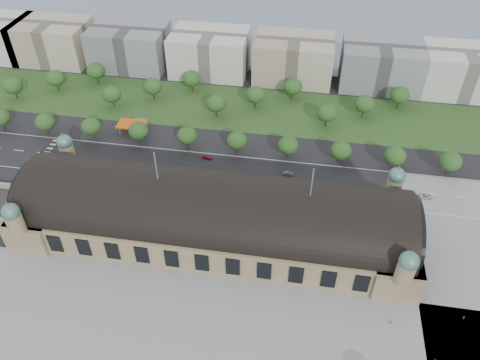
% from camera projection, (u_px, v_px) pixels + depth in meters
% --- Properties ---
extents(ground, '(900.00, 900.00, 0.00)m').
position_uv_depth(ground, '(214.00, 234.00, 183.32)').
color(ground, black).
rests_on(ground, ground).
extents(station, '(150.00, 48.40, 44.30)m').
position_uv_depth(station, '(213.00, 215.00, 176.66)').
color(station, '#99885F').
rests_on(station, ground).
extents(plaza_south, '(190.00, 48.00, 0.12)m').
position_uv_depth(plaza_south, '(217.00, 338.00, 149.03)').
color(plaza_south, gray).
rests_on(plaza_south, ground).
extents(road_slab, '(260.00, 26.00, 0.10)m').
position_uv_depth(road_slab, '(189.00, 168.00, 214.34)').
color(road_slab, black).
rests_on(road_slab, ground).
extents(grass_belt, '(300.00, 45.00, 0.10)m').
position_uv_depth(grass_belt, '(222.00, 107.00, 255.04)').
color(grass_belt, '#2C4B1E').
rests_on(grass_belt, ground).
extents(petrol_station, '(14.00, 13.00, 5.05)m').
position_uv_depth(petrol_station, '(136.00, 124.00, 237.13)').
color(petrol_station, '#CF520C').
rests_on(petrol_station, ground).
extents(office_1, '(45.00, 32.00, 24.00)m').
position_uv_depth(office_1, '(53.00, 41.00, 291.55)').
color(office_1, '#B5A88E').
rests_on(office_1, ground).
extents(office_2, '(45.00, 32.00, 24.00)m').
position_uv_depth(office_2, '(130.00, 47.00, 285.36)').
color(office_2, gray).
rests_on(office_2, ground).
extents(office_3, '(45.00, 32.00, 24.00)m').
position_uv_depth(office_3, '(210.00, 52.00, 279.17)').
color(office_3, beige).
rests_on(office_3, ground).
extents(office_4, '(45.00, 32.00, 24.00)m').
position_uv_depth(office_4, '(293.00, 59.00, 272.98)').
color(office_4, '#B5A88E').
rests_on(office_4, ground).
extents(office_5, '(45.00, 32.00, 24.00)m').
position_uv_depth(office_5, '(381.00, 65.00, 266.78)').
color(office_5, gray).
rests_on(office_5, ground).
extents(office_6, '(45.00, 32.00, 24.00)m').
position_uv_depth(office_6, '(463.00, 71.00, 261.21)').
color(office_6, beige).
rests_on(office_6, ground).
extents(tree_row_0, '(9.60, 9.60, 11.52)m').
position_uv_depth(tree_row_0, '(0.00, 118.00, 233.18)').
color(tree_row_0, '#2D2116').
rests_on(tree_row_0, ground).
extents(tree_row_1, '(9.60, 9.60, 11.52)m').
position_uv_depth(tree_row_1, '(45.00, 122.00, 230.21)').
color(tree_row_1, '#2D2116').
rests_on(tree_row_1, ground).
extents(tree_row_2, '(9.60, 9.60, 11.52)m').
position_uv_depth(tree_row_2, '(91.00, 127.00, 227.24)').
color(tree_row_2, '#2D2116').
rests_on(tree_row_2, ground).
extents(tree_row_3, '(9.60, 9.60, 11.52)m').
position_uv_depth(tree_row_3, '(138.00, 131.00, 224.26)').
color(tree_row_3, '#2D2116').
rests_on(tree_row_3, ground).
extents(tree_row_4, '(9.60, 9.60, 11.52)m').
position_uv_depth(tree_row_4, '(187.00, 136.00, 221.29)').
color(tree_row_4, '#2D2116').
rests_on(tree_row_4, ground).
extents(tree_row_5, '(9.60, 9.60, 11.52)m').
position_uv_depth(tree_row_5, '(237.00, 141.00, 218.32)').
color(tree_row_5, '#2D2116').
rests_on(tree_row_5, ground).
extents(tree_row_6, '(9.60, 9.60, 11.52)m').
position_uv_depth(tree_row_6, '(288.00, 145.00, 215.35)').
color(tree_row_6, '#2D2116').
rests_on(tree_row_6, ground).
extents(tree_row_7, '(9.60, 9.60, 11.52)m').
position_uv_depth(tree_row_7, '(341.00, 151.00, 212.38)').
color(tree_row_7, '#2D2116').
rests_on(tree_row_7, ground).
extents(tree_row_8, '(9.60, 9.60, 11.52)m').
position_uv_depth(tree_row_8, '(395.00, 156.00, 209.41)').
color(tree_row_8, '#2D2116').
rests_on(tree_row_8, ground).
extents(tree_row_9, '(9.60, 9.60, 11.52)m').
position_uv_depth(tree_row_9, '(451.00, 161.00, 206.43)').
color(tree_row_9, '#2D2116').
rests_on(tree_row_9, ground).
extents(tree_belt_0, '(10.40, 10.40, 12.48)m').
position_uv_depth(tree_belt_0, '(13.00, 86.00, 256.55)').
color(tree_belt_0, '#2D2116').
rests_on(tree_belt_0, ground).
extents(tree_belt_1, '(10.40, 10.40, 12.48)m').
position_uv_depth(tree_belt_1, '(55.00, 78.00, 263.21)').
color(tree_belt_1, '#2D2116').
rests_on(tree_belt_1, ground).
extents(tree_belt_2, '(10.40, 10.40, 12.48)m').
position_uv_depth(tree_belt_2, '(96.00, 71.00, 269.87)').
color(tree_belt_2, '#2D2116').
rests_on(tree_belt_2, ground).
extents(tree_belt_3, '(10.40, 10.40, 12.48)m').
position_uv_depth(tree_belt_3, '(112.00, 94.00, 249.49)').
color(tree_belt_3, '#2D2116').
rests_on(tree_belt_3, ground).
extents(tree_belt_4, '(10.40, 10.40, 12.48)m').
position_uv_depth(tree_belt_4, '(153.00, 86.00, 256.16)').
color(tree_belt_4, '#2D2116').
rests_on(tree_belt_4, ground).
extents(tree_belt_5, '(10.40, 10.40, 12.48)m').
position_uv_depth(tree_belt_5, '(192.00, 79.00, 262.82)').
color(tree_belt_5, '#2D2116').
rests_on(tree_belt_5, ground).
extents(tree_belt_6, '(10.40, 10.40, 12.48)m').
position_uv_depth(tree_belt_6, '(216.00, 103.00, 242.44)').
color(tree_belt_6, '#2D2116').
rests_on(tree_belt_6, ground).
extents(tree_belt_7, '(10.40, 10.40, 12.48)m').
position_uv_depth(tree_belt_7, '(256.00, 95.00, 249.10)').
color(tree_belt_7, '#2D2116').
rests_on(tree_belt_7, ground).
extents(tree_belt_8, '(10.40, 10.40, 12.48)m').
position_uv_depth(tree_belt_8, '(293.00, 87.00, 255.76)').
color(tree_belt_8, '#2D2116').
rests_on(tree_belt_8, ground).
extents(tree_belt_9, '(10.40, 10.40, 12.48)m').
position_uv_depth(tree_belt_9, '(327.00, 113.00, 235.38)').
color(tree_belt_9, '#2D2116').
rests_on(tree_belt_9, ground).
extents(tree_belt_10, '(10.40, 10.40, 12.48)m').
position_uv_depth(tree_belt_10, '(365.00, 104.00, 242.04)').
color(tree_belt_10, '#2D2116').
rests_on(tree_belt_10, ground).
extents(tree_belt_11, '(10.40, 10.40, 12.48)m').
position_uv_depth(tree_belt_11, '(400.00, 95.00, 248.70)').
color(tree_belt_11, '#2D2116').
rests_on(tree_belt_11, ground).
extents(traffic_car_0, '(3.93, 1.61, 1.33)m').
position_uv_depth(traffic_car_0, '(33.00, 159.00, 218.50)').
color(traffic_car_0, silver).
rests_on(traffic_car_0, ground).
extents(traffic_car_2, '(4.94, 2.43, 1.35)m').
position_uv_depth(traffic_car_2, '(113.00, 166.00, 214.84)').
color(traffic_car_2, black).
rests_on(traffic_car_2, ground).
extents(traffic_car_3, '(4.95, 2.44, 1.38)m').
position_uv_depth(traffic_car_3, '(207.00, 158.00, 219.45)').
color(traffic_car_3, maroon).
rests_on(traffic_car_3, ground).
extents(traffic_car_4, '(4.22, 1.98, 1.40)m').
position_uv_depth(traffic_car_4, '(202.00, 183.00, 205.36)').
color(traffic_car_4, '#1D1A4A').
rests_on(traffic_car_4, ground).
extents(traffic_car_5, '(4.94, 1.86, 1.61)m').
position_uv_depth(traffic_car_5, '(288.00, 173.00, 210.31)').
color(traffic_car_5, '#4F5156').
rests_on(traffic_car_5, ground).
extents(traffic_car_6, '(5.91, 3.19, 1.57)m').
position_uv_depth(traffic_car_6, '(425.00, 196.00, 198.74)').
color(traffic_car_6, '#B9B9BB').
rests_on(traffic_car_6, ground).
extents(parked_car_0, '(4.59, 3.49, 1.45)m').
position_uv_depth(parked_car_0, '(49.00, 177.00, 208.76)').
color(parked_car_0, black).
rests_on(parked_car_0, ground).
extents(parked_car_1, '(5.93, 4.66, 1.50)m').
position_uv_depth(parked_car_1, '(116.00, 178.00, 207.77)').
color(parked_car_1, '#9C3613').
rests_on(parked_car_1, ground).
extents(parked_car_2, '(5.61, 5.11, 1.57)m').
position_uv_depth(parked_car_2, '(134.00, 186.00, 203.56)').
color(parked_car_2, '#171740').
rests_on(parked_car_2, ground).
extents(parked_car_3, '(5.21, 3.77, 1.65)m').
position_uv_depth(parked_car_3, '(113.00, 179.00, 207.41)').
color(parked_car_3, '#595C60').
rests_on(parked_car_3, ground).
extents(parked_car_4, '(4.58, 3.93, 1.49)m').
position_uv_depth(parked_car_4, '(140.00, 187.00, 203.23)').
color(parked_car_4, white).
rests_on(parked_car_4, ground).
extents(parked_car_5, '(5.00, 4.32, 1.28)m').
position_uv_depth(parked_car_5, '(186.00, 186.00, 203.92)').
color(parked_car_5, gray).
rests_on(parked_car_5, ground).
extents(parked_car_6, '(5.46, 4.56, 1.49)m').
position_uv_depth(parked_car_6, '(166.00, 184.00, 204.96)').
color(parked_car_6, black).
rests_on(parked_car_6, ground).
extents(bus_west, '(12.83, 3.99, 3.52)m').
position_uv_depth(bus_west, '(196.00, 181.00, 205.10)').
color(bus_west, '#B41C2B').
rests_on(bus_west, ground).
extents(bus_mid, '(13.35, 4.26, 3.66)m').
position_uv_depth(bus_mid, '(263.00, 182.00, 204.32)').
color(bus_mid, beige).
rests_on(bus_mid, ground).
extents(bus_east, '(11.79, 3.78, 3.23)m').
position_uv_depth(bus_east, '(299.00, 190.00, 200.54)').
color(bus_east, silver).
rests_on(bus_east, ground).
extents(pedestrian_0, '(1.04, 0.69, 1.98)m').
position_uv_depth(pedestrian_0, '(391.00, 323.00, 151.93)').
color(pedestrian_0, gray).
rests_on(pedestrian_0, ground).
extents(pedestrian_1, '(0.70, 0.66, 1.60)m').
position_uv_depth(pedestrian_1, '(435.00, 360.00, 142.40)').
color(pedestrian_1, gray).
rests_on(pedestrian_1, ground).
extents(pedestrian_2, '(0.79, 0.86, 1.54)m').
position_uv_depth(pedestrian_2, '(464.00, 317.00, 153.79)').
color(pedestrian_2, gray).
rests_on(pedestrian_2, ground).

